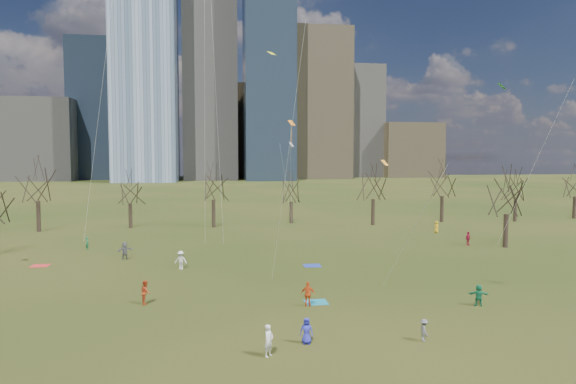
{
  "coord_description": "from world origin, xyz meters",
  "views": [
    {
      "loc": [
        -6.98,
        -35.84,
        10.26
      ],
      "look_at": [
        0.0,
        12.0,
        7.0
      ],
      "focal_mm": 32.0,
      "sensor_mm": 36.0,
      "label": 1
    }
  ],
  "objects": [
    {
      "name": "person_9",
      "position": [
        -10.02,
        11.64,
        0.85
      ],
      "size": [
        1.23,
        0.91,
        1.71
      ],
      "primitive_type": "imported",
      "rotation": [
        0.0,
        0.0,
        6.01
      ],
      "color": "silver",
      "rests_on": "ground"
    },
    {
      "name": "person_10",
      "position": [
        22.46,
        19.95,
        0.81
      ],
      "size": [
        1.01,
        0.83,
        1.61
      ],
      "primitive_type": "imported",
      "rotation": [
        0.0,
        0.0,
        0.55
      ],
      "color": "#B1193C",
      "rests_on": "ground"
    },
    {
      "name": "bare_tree_row",
      "position": [
        -0.09,
        37.22,
        6.12
      ],
      "size": [
        113.04,
        29.8,
        9.5
      ],
      "color": "black",
      "rests_on": "ground"
    },
    {
      "name": "blanket_crimson",
      "position": [
        -23.32,
        15.04,
        0.01
      ],
      "size": [
        1.6,
        1.5,
        0.03
      ],
      "primitive_type": "cube",
      "color": "red",
      "rests_on": "ground"
    },
    {
      "name": "kites_airborne",
      "position": [
        4.07,
        11.8,
        14.81
      ],
      "size": [
        75.0,
        46.39,
        33.19
      ],
      "color": "yellow",
      "rests_on": "ground"
    },
    {
      "name": "person_12",
      "position": [
        23.09,
        29.92,
        0.81
      ],
      "size": [
        0.7,
        0.9,
        1.63
      ],
      "primitive_type": "imported",
      "rotation": [
        0.0,
        0.0,
        1.82
      ],
      "color": "gold",
      "rests_on": "ground"
    },
    {
      "name": "person_1",
      "position": [
        -4.23,
        -10.12,
        0.83
      ],
      "size": [
        0.7,
        0.72,
        1.66
      ],
      "primitive_type": "imported",
      "rotation": [
        0.0,
        0.0,
        0.84
      ],
      "color": "white",
      "rests_on": "ground"
    },
    {
      "name": "person_0",
      "position": [
        -1.97,
        -8.63,
        0.73
      ],
      "size": [
        0.8,
        0.62,
        1.45
      ],
      "primitive_type": "imported",
      "rotation": [
        0.0,
        0.0,
        6.04
      ],
      "color": "#292CB2",
      "rests_on": "ground"
    },
    {
      "name": "ground",
      "position": [
        0.0,
        0.0,
        0.0
      ],
      "size": [
        500.0,
        500.0,
        0.0
      ],
      "primitive_type": "plane",
      "color": "black",
      "rests_on": "ground"
    },
    {
      "name": "person_4",
      "position": [
        -0.59,
        -1.65,
        0.86
      ],
      "size": [
        1.09,
        0.68,
        1.72
      ],
      "primitive_type": "imported",
      "rotation": [
        0.0,
        0.0,
        2.86
      ],
      "color": "#DB4C18",
      "rests_on": "ground"
    },
    {
      "name": "blanket_navy",
      "position": [
        2.23,
        11.38,
        0.01
      ],
      "size": [
        1.6,
        1.5,
        0.03
      ],
      "primitive_type": "cube",
      "color": "#2235A1",
      "rests_on": "ground"
    },
    {
      "name": "person_5",
      "position": [
        11.11,
        -3.24,
        0.76
      ],
      "size": [
        1.48,
        0.85,
        1.52
      ],
      "primitive_type": "imported",
      "rotation": [
        0.0,
        0.0,
        2.84
      ],
      "color": "#1C7E50",
      "rests_on": "ground"
    },
    {
      "name": "blanket_teal",
      "position": [
        0.14,
        -0.77,
        0.01
      ],
      "size": [
        1.6,
        1.5,
        0.03
      ],
      "primitive_type": "cube",
      "color": "#17768D",
      "rests_on": "ground"
    },
    {
      "name": "person_2",
      "position": [
        -11.75,
        0.55,
        0.84
      ],
      "size": [
        0.72,
        0.88,
        1.69
      ],
      "primitive_type": "imported",
      "rotation": [
        0.0,
        0.0,
        1.68
      ],
      "color": "#B23B19",
      "rests_on": "ground"
    },
    {
      "name": "person_11",
      "position": [
        -15.87,
        17.04,
        0.9
      ],
      "size": [
        1.72,
        1.31,
        1.81
      ],
      "primitive_type": "imported",
      "rotation": [
        0.0,
        0.0,
        0.53
      ],
      "color": "#5B5C5F",
      "rests_on": "ground"
    },
    {
      "name": "person_13",
      "position": [
        -20.94,
        23.29,
        0.71
      ],
      "size": [
        0.54,
        0.61,
        1.42
      ],
      "primitive_type": "imported",
      "rotation": [
        0.0,
        0.0,
        2.04
      ],
      "color": "#17683D",
      "rests_on": "ground"
    },
    {
      "name": "downtown_skyline",
      "position": [
        -2.43,
        210.64,
        39.01
      ],
      "size": [
        212.5,
        78.0,
        118.0
      ],
      "color": "slate",
      "rests_on": "ground"
    },
    {
      "name": "person_3",
      "position": [
        4.61,
        -9.17,
        0.63
      ],
      "size": [
        0.48,
        0.82,
        1.25
      ],
      "primitive_type": "imported",
      "rotation": [
        0.0,
        0.0,
        1.55
      ],
      "color": "slate",
      "rests_on": "ground"
    }
  ]
}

